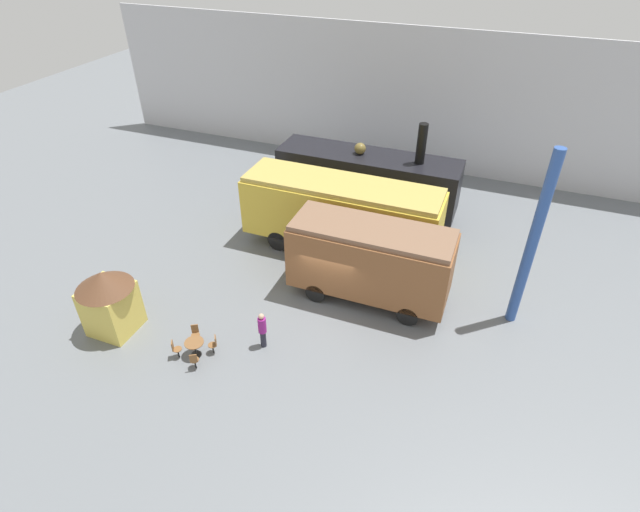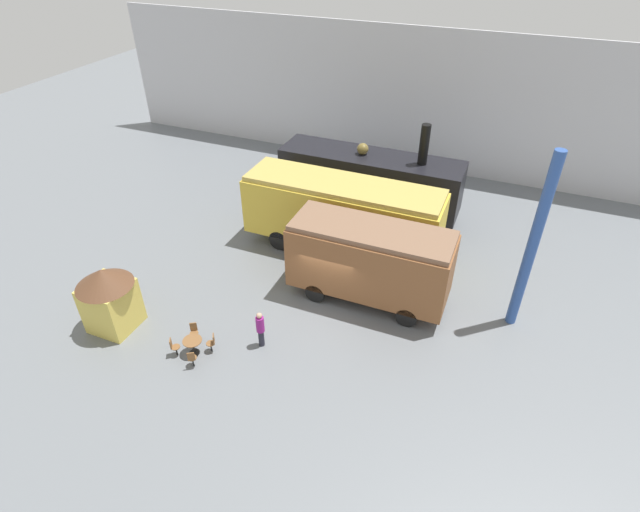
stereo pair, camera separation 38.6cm
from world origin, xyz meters
name	(u,v)px [view 2 (the right image)]	position (x,y,z in m)	size (l,w,h in m)	color
ground_plane	(329,300)	(0.00, 0.00, 0.00)	(80.00, 80.00, 0.00)	slate
backdrop_wall	(418,102)	(0.00, 15.43, 4.50)	(44.00, 0.15, 9.00)	silver
steam_locomotive	(370,179)	(-0.82, 8.35, 2.15)	(10.24, 2.63, 5.74)	black
passenger_coach_vintage	(342,211)	(-0.93, 4.15, 2.26)	(9.98, 2.84, 3.85)	gold
passenger_coach_wooden	(370,259)	(1.56, 0.95, 2.14)	(7.10, 2.68, 3.73)	brown
cafe_table_near	(193,343)	(-3.83, -5.16, 0.54)	(0.78, 0.78, 0.71)	black
cafe_chair_0	(173,346)	(-4.49, -5.56, 0.51)	(0.40, 0.39, 0.87)	black
cafe_chair_1	(192,358)	(-3.44, -5.81, 0.51)	(0.39, 0.40, 0.87)	black
cafe_chair_2	(212,342)	(-3.18, -4.77, 0.51)	(0.40, 0.39, 0.87)	black
cafe_chair_3	(194,331)	(-4.23, -4.51, 0.51)	(0.39, 0.40, 0.87)	black
visitor_person	(260,328)	(-1.51, -3.71, 0.95)	(0.34, 0.34, 1.74)	#262633
ticket_kiosk	(108,295)	(-7.87, -5.06, 1.67)	(2.34, 2.34, 3.00)	#DBC151
support_pillar	(533,245)	(7.87, 1.75, 4.00)	(0.44, 0.44, 8.00)	#2D519E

